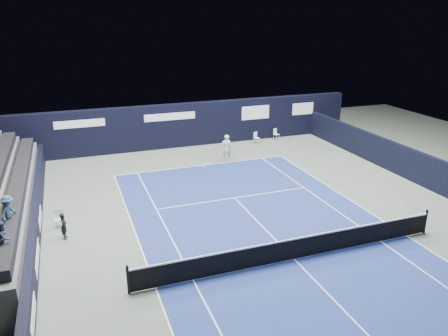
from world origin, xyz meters
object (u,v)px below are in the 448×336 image
Objects in this scene: tennis_player at (226,148)px; tennis_net at (295,248)px; folding_chair_back_a at (256,136)px; line_judge_chair at (59,217)px; folding_chair_back_b at (276,133)px.

tennis_net is at bearing -98.09° from tennis_player.
tennis_net is (-5.22, -15.42, -0.04)m from folding_chair_back_a.
tennis_net is at bearing -25.64° from line_judge_chair.
folding_chair_back_a reaches higher than folding_chair_back_b.
folding_chair_back_a is 4.66m from tennis_player.
folding_chair_back_a is at bearing 43.87° from line_judge_chair.
folding_chair_back_a is 0.47× the size of tennis_player.
line_judge_chair is at bearing -167.08° from folding_chair_back_a.
tennis_player reaches higher than folding_chair_back_b.
folding_chair_back_a is 0.06× the size of tennis_net.
tennis_net reaches higher than folding_chair_back_b.
line_judge_chair is at bearing -165.45° from folding_chair_back_b.
folding_chair_back_a is at bearing 41.78° from tennis_player.
tennis_net reaches higher than line_judge_chair.
folding_chair_back_b is at bearing 41.75° from line_judge_chair.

